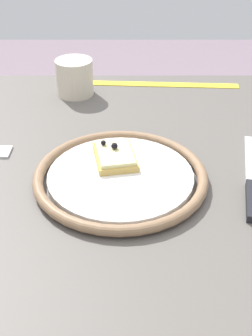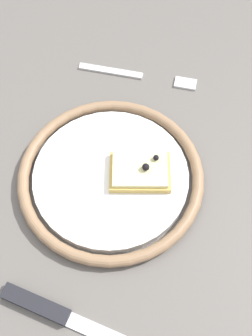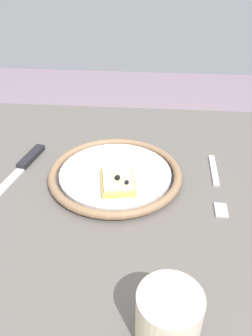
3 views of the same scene
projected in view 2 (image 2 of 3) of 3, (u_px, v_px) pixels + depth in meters
ground_plane at (134, 285)px, 1.30m from camera, size 6.00×6.00×0.00m
dining_table at (141, 192)px, 0.73m from camera, size 1.03×0.77×0.76m
plate at (111, 176)px, 0.61m from camera, size 0.27×0.27×0.02m
pizza_slice_near at (143, 172)px, 0.60m from camera, size 0.08×0.10×0.03m
knife at (59, 315)px, 0.52m from camera, size 0.07×0.24×0.01m
fork at (138, 76)px, 0.71m from camera, size 0.02×0.20×0.00m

